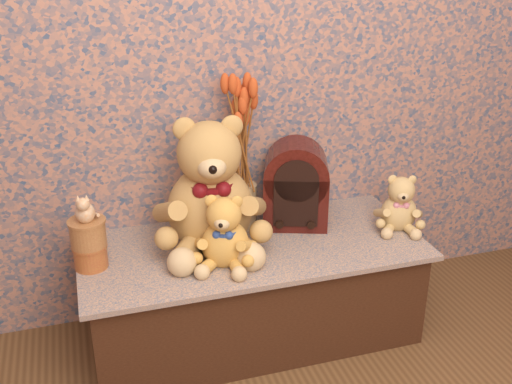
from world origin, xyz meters
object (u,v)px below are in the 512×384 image
(ceramic_vase, at_px, (243,205))
(cathedral_radio, at_px, (296,184))
(teddy_large, at_px, (209,176))
(biscuit_tin_lower, at_px, (91,256))
(teddy_medium, at_px, (225,227))
(teddy_small, at_px, (400,199))
(cat_figurine, at_px, (84,206))

(ceramic_vase, bearing_deg, cathedral_radio, -10.88)
(cathedral_radio, bearing_deg, teddy_large, -152.54)
(biscuit_tin_lower, bearing_deg, teddy_medium, -12.91)
(ceramic_vase, bearing_deg, teddy_small, -18.14)
(teddy_large, xyz_separation_m, teddy_small, (0.75, -0.10, -0.15))
(teddy_medium, height_order, teddy_small, teddy_medium)
(ceramic_vase, bearing_deg, biscuit_tin_lower, -165.73)
(teddy_small, bearing_deg, teddy_large, -167.09)
(teddy_medium, distance_m, ceramic_vase, 0.30)
(teddy_medium, xyz_separation_m, cathedral_radio, (0.35, 0.22, 0.03))
(cathedral_radio, xyz_separation_m, biscuit_tin_lower, (-0.82, -0.12, -0.13))
(teddy_large, height_order, cathedral_radio, teddy_large)
(teddy_medium, height_order, cathedral_radio, cathedral_radio)
(teddy_large, bearing_deg, teddy_small, 0.06)
(cathedral_radio, height_order, biscuit_tin_lower, cathedral_radio)
(teddy_small, height_order, ceramic_vase, teddy_small)
(cathedral_radio, bearing_deg, cat_figurine, -152.47)
(teddy_large, distance_m, biscuit_tin_lower, 0.51)
(teddy_small, bearing_deg, ceramic_vase, -177.32)
(cathedral_radio, relative_size, ceramic_vase, 1.95)
(cathedral_radio, bearing_deg, teddy_medium, -128.10)
(cathedral_radio, xyz_separation_m, cat_figurine, (-0.82, -0.12, 0.06))
(biscuit_tin_lower, bearing_deg, teddy_large, 8.07)
(teddy_large, distance_m, cat_figurine, 0.46)
(teddy_medium, bearing_deg, ceramic_vase, 84.20)
(teddy_large, height_order, teddy_small, teddy_large)
(biscuit_tin_lower, bearing_deg, teddy_small, -1.88)
(teddy_medium, bearing_deg, cathedral_radio, 55.12)
(teddy_small, relative_size, cathedral_radio, 0.70)
(teddy_medium, relative_size, cathedral_radio, 0.81)
(teddy_large, xyz_separation_m, teddy_medium, (0.01, -0.17, -0.13))
(teddy_large, distance_m, teddy_medium, 0.21)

